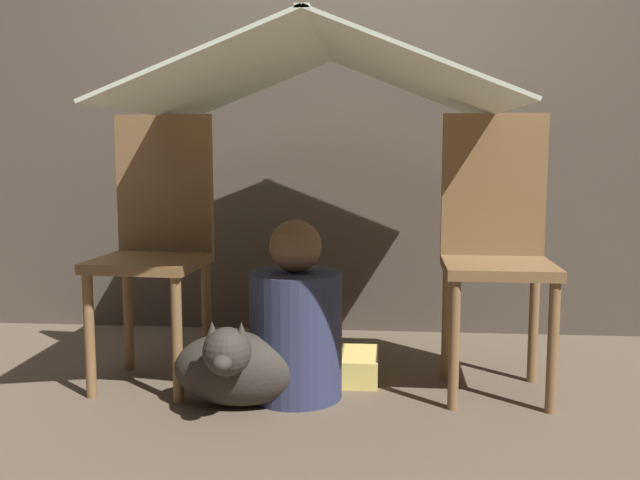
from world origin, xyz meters
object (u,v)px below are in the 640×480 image
object	(u,v)px
chair_left	(156,238)
person_front	(296,325)
dog	(236,366)
chair_right	(496,241)

from	to	relation	value
chair_left	person_front	distance (m)	0.62
dog	person_front	bearing A→B (deg)	34.17
chair_right	person_front	world-z (taller)	chair_right
person_front	dog	xyz separation A→B (m)	(-0.18, -0.13, -0.11)
chair_right	dog	distance (m)	1.00
chair_right	dog	bearing A→B (deg)	-161.87
chair_left	chair_right	size ratio (longest dim) A/B	1.00
dog	chair_right	bearing A→B (deg)	17.29
chair_left	person_front	bearing A→B (deg)	-11.34
person_front	chair_left	bearing A→B (deg)	164.43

